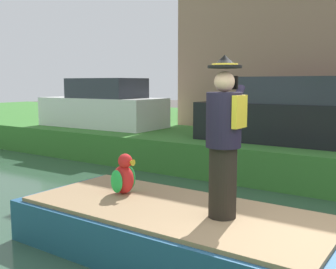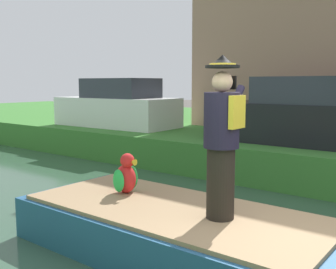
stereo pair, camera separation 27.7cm
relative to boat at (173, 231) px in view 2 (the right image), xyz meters
name	(u,v)px [view 2 (the right image)]	position (x,y,z in m)	size (l,w,h in m)	color
boat	(173,231)	(0.00, 0.00, 0.00)	(1.84, 4.21, 0.61)	#23517A
person_pirate	(222,138)	(0.01, -0.67, 1.23)	(0.61, 0.42, 1.85)	black
parrot_plush	(126,176)	(0.12, 0.92, 0.55)	(0.36, 0.35, 0.57)	red
parked_car_dark	(300,115)	(5.16, 0.24, 1.12)	(1.74, 4.02, 1.50)	black
parked_car_white	(117,106)	(5.16, 6.06, 1.12)	(1.78, 4.03, 1.50)	white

